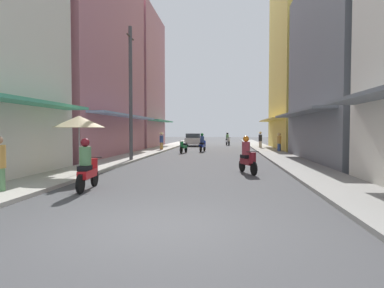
{
  "coord_description": "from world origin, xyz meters",
  "views": [
    {
      "loc": [
        1.35,
        -5.94,
        1.81
      ],
      "look_at": [
        -0.55,
        12.16,
        1.06
      ],
      "focal_mm": 30.91,
      "sensor_mm": 36.0,
      "label": 1
    }
  ],
  "objects_px": {
    "motorbike_green": "(183,147)",
    "vendor_umbrella": "(79,122)",
    "pedestrian_far": "(279,141)",
    "motorbike_red": "(87,167)",
    "pedestrian_foreground": "(161,140)",
    "utility_pole": "(131,93)",
    "parked_car": "(193,140)",
    "pedestrian_midway": "(260,139)",
    "motorbike_silver": "(228,140)",
    "motorbike_blue": "(203,143)",
    "motorbike_maroon": "(247,157)"
  },
  "relations": [
    {
      "from": "motorbike_silver",
      "to": "motorbike_red",
      "type": "xyz_separation_m",
      "value": [
        -4.33,
        -30.31,
        0.0
      ]
    },
    {
      "from": "vendor_umbrella",
      "to": "pedestrian_far",
      "type": "bearing_deg",
      "value": 56.74
    },
    {
      "from": "motorbike_silver",
      "to": "motorbike_blue",
      "type": "distance_m",
      "value": 12.11
    },
    {
      "from": "parked_car",
      "to": "pedestrian_foreground",
      "type": "bearing_deg",
      "value": -101.74
    },
    {
      "from": "pedestrian_midway",
      "to": "motorbike_blue",
      "type": "bearing_deg",
      "value": -137.37
    },
    {
      "from": "motorbike_silver",
      "to": "pedestrian_foreground",
      "type": "bearing_deg",
      "value": -117.85
    },
    {
      "from": "motorbike_silver",
      "to": "pedestrian_far",
      "type": "xyz_separation_m",
      "value": [
        4.14,
        -12.39,
        0.23
      ]
    },
    {
      "from": "motorbike_blue",
      "to": "parked_car",
      "type": "xyz_separation_m",
      "value": [
        -1.8,
        9.97,
        0.04
      ]
    },
    {
      "from": "motorbike_green",
      "to": "pedestrian_far",
      "type": "distance_m",
      "value": 7.83
    },
    {
      "from": "parked_car",
      "to": "vendor_umbrella",
      "type": "distance_m",
      "value": 25.75
    },
    {
      "from": "motorbike_blue",
      "to": "motorbike_maroon",
      "type": "bearing_deg",
      "value": -78.29
    },
    {
      "from": "motorbike_green",
      "to": "motorbike_silver",
      "type": "xyz_separation_m",
      "value": [
        3.57,
        13.74,
        0.2
      ]
    },
    {
      "from": "pedestrian_foreground",
      "to": "utility_pole",
      "type": "relative_size",
      "value": 0.22
    },
    {
      "from": "motorbike_green",
      "to": "pedestrian_midway",
      "type": "bearing_deg",
      "value": 44.97
    },
    {
      "from": "motorbike_red",
      "to": "pedestrian_foreground",
      "type": "relative_size",
      "value": 1.08
    },
    {
      "from": "motorbike_maroon",
      "to": "vendor_umbrella",
      "type": "height_order",
      "value": "vendor_umbrella"
    },
    {
      "from": "motorbike_green",
      "to": "pedestrian_midway",
      "type": "relative_size",
      "value": 1.05
    },
    {
      "from": "pedestrian_midway",
      "to": "utility_pole",
      "type": "height_order",
      "value": "utility_pole"
    },
    {
      "from": "motorbike_green",
      "to": "parked_car",
      "type": "height_order",
      "value": "parked_car"
    },
    {
      "from": "motorbike_green",
      "to": "vendor_umbrella",
      "type": "relative_size",
      "value": 0.76
    },
    {
      "from": "motorbike_green",
      "to": "motorbike_red",
      "type": "relative_size",
      "value": 0.99
    },
    {
      "from": "pedestrian_far",
      "to": "utility_pole",
      "type": "xyz_separation_m",
      "value": [
        -9.75,
        -8.96,
        3.01
      ]
    },
    {
      "from": "motorbike_green",
      "to": "vendor_umbrella",
      "type": "xyz_separation_m",
      "value": [
        -2.27,
        -13.86,
        1.64
      ]
    },
    {
      "from": "motorbike_maroon",
      "to": "motorbike_blue",
      "type": "bearing_deg",
      "value": 101.71
    },
    {
      "from": "pedestrian_far",
      "to": "motorbike_maroon",
      "type": "bearing_deg",
      "value": -104.14
    },
    {
      "from": "parked_car",
      "to": "utility_pole",
      "type": "height_order",
      "value": "utility_pole"
    },
    {
      "from": "motorbike_red",
      "to": "motorbike_green",
      "type": "bearing_deg",
      "value": 87.37
    },
    {
      "from": "motorbike_blue",
      "to": "pedestrian_foreground",
      "type": "distance_m",
      "value": 3.8
    },
    {
      "from": "motorbike_green",
      "to": "motorbike_maroon",
      "type": "height_order",
      "value": "motorbike_maroon"
    },
    {
      "from": "pedestrian_foreground",
      "to": "utility_pole",
      "type": "height_order",
      "value": "utility_pole"
    },
    {
      "from": "pedestrian_midway",
      "to": "vendor_umbrella",
      "type": "relative_size",
      "value": 0.72
    },
    {
      "from": "motorbike_blue",
      "to": "motorbike_maroon",
      "type": "distance_m",
      "value": 14.28
    },
    {
      "from": "motorbike_green",
      "to": "motorbike_red",
      "type": "bearing_deg",
      "value": -92.63
    },
    {
      "from": "motorbike_silver",
      "to": "parked_car",
      "type": "height_order",
      "value": "motorbike_silver"
    },
    {
      "from": "pedestrian_far",
      "to": "motorbike_red",
      "type": "bearing_deg",
      "value": -115.29
    },
    {
      "from": "motorbike_maroon",
      "to": "pedestrian_midway",
      "type": "xyz_separation_m",
      "value": [
        2.42,
        18.88,
        0.26
      ]
    },
    {
      "from": "motorbike_silver",
      "to": "utility_pole",
      "type": "bearing_deg",
      "value": -104.75
    },
    {
      "from": "motorbike_silver",
      "to": "pedestrian_midway",
      "type": "distance_m",
      "value": 7.7
    },
    {
      "from": "motorbike_green",
      "to": "vendor_umbrella",
      "type": "distance_m",
      "value": 14.14
    },
    {
      "from": "motorbike_silver",
      "to": "pedestrian_midway",
      "type": "bearing_deg",
      "value": -65.81
    },
    {
      "from": "pedestrian_foreground",
      "to": "utility_pole",
      "type": "bearing_deg",
      "value": -88.58
    },
    {
      "from": "motorbike_silver",
      "to": "vendor_umbrella",
      "type": "distance_m",
      "value": 28.24
    },
    {
      "from": "parked_car",
      "to": "utility_pole",
      "type": "bearing_deg",
      "value": -94.87
    },
    {
      "from": "motorbike_green",
      "to": "utility_pole",
      "type": "bearing_deg",
      "value": -105.08
    },
    {
      "from": "motorbike_red",
      "to": "utility_pole",
      "type": "bearing_deg",
      "value": 98.18
    },
    {
      "from": "motorbike_green",
      "to": "pedestrian_far",
      "type": "xyz_separation_m",
      "value": [
        7.7,
        1.35,
        0.43
      ]
    },
    {
      "from": "parked_car",
      "to": "motorbike_blue",
      "type": "bearing_deg",
      "value": -79.77
    },
    {
      "from": "pedestrian_foreground",
      "to": "vendor_umbrella",
      "type": "distance_m",
      "value": 16.52
    },
    {
      "from": "parked_car",
      "to": "pedestrian_foreground",
      "type": "relative_size",
      "value": 2.51
    },
    {
      "from": "motorbike_green",
      "to": "motorbike_maroon",
      "type": "distance_m",
      "value": 12.91
    }
  ]
}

